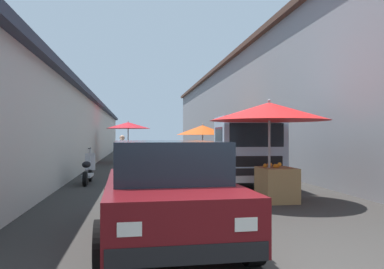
{
  "coord_description": "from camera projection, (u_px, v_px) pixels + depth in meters",
  "views": [
    {
      "loc": [
        -3.98,
        1.66,
        1.53
      ],
      "look_at": [
        11.53,
        -0.62,
        1.59
      ],
      "focal_mm": 36.27,
      "sensor_mm": 36.0,
      "label": 1
    }
  ],
  "objects": [
    {
      "name": "delivery_truck",
      "position": [
        243.0,
        152.0,
        11.64
      ],
      "size": [
        4.97,
        2.09,
        2.08
      ],
      "color": "black",
      "rests_on": "ground"
    },
    {
      "name": "fruit_stall_far_left",
      "position": [
        270.0,
        123.0,
        9.0
      ],
      "size": [
        2.78,
        2.78,
        2.39
      ],
      "color": "#9E9EA3",
      "rests_on": "ground"
    },
    {
      "name": "fruit_stall_near_right",
      "position": [
        202.0,
        134.0,
        18.39
      ],
      "size": [
        2.5,
        2.5,
        2.12
      ],
      "color": "#9E9EA3",
      "rests_on": "ground"
    },
    {
      "name": "vendor_by_crates",
      "position": [
        122.0,
        151.0,
        15.94
      ],
      "size": [
        0.51,
        0.44,
        1.56
      ],
      "color": "#665B4C",
      "rests_on": "ground"
    },
    {
      "name": "hatchback_car",
      "position": [
        166.0,
        189.0,
        5.78
      ],
      "size": [
        3.96,
        2.03,
        1.45
      ],
      "color": "#600F14",
      "rests_on": "ground"
    },
    {
      "name": "building_right_concrete",
      "position": [
        304.0,
        107.0,
        20.83
      ],
      "size": [
        49.8,
        7.5,
        6.16
      ],
      "color": "gray",
      "rests_on": "ground"
    },
    {
      "name": "ground",
      "position": [
        172.0,
        170.0,
        17.53
      ],
      "size": [
        90.0,
        90.0,
        0.0
      ],
      "primitive_type": "plane",
      "color": "#33302D"
    },
    {
      "name": "parked_scooter",
      "position": [
        88.0,
        170.0,
        12.42
      ],
      "size": [
        1.69,
        0.32,
        1.14
      ],
      "color": "black",
      "rests_on": "ground"
    },
    {
      "name": "building_left_whitewash",
      "position": [
        16.0,
        131.0,
        18.69
      ],
      "size": [
        49.8,
        7.5,
        3.55
      ],
      "color": "beige",
      "rests_on": "ground"
    },
    {
      "name": "fruit_stall_far_right",
      "position": [
        128.0,
        131.0,
        22.5
      ],
      "size": [
        2.56,
        2.56,
        2.41
      ],
      "color": "#9E9EA3",
      "rests_on": "ground"
    },
    {
      "name": "plastic_stool",
      "position": [
        292.0,
        179.0,
        10.84
      ],
      "size": [
        0.3,
        0.3,
        0.43
      ],
      "color": "#194CB2",
      "rests_on": "ground"
    }
  ]
}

